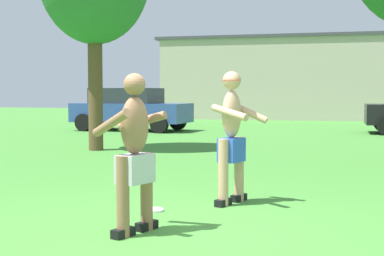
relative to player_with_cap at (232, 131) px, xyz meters
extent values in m
plane|color=#428433|center=(-0.37, -1.77, -0.95)|extent=(80.00, 80.00, 0.00)
cube|color=black|center=(0.06, 0.19, -0.90)|extent=(0.19, 0.28, 0.09)
cylinder|color=tan|center=(0.06, 0.19, -0.52)|extent=(0.13, 0.13, 0.85)
cube|color=black|center=(-0.07, -0.18, -0.90)|extent=(0.19, 0.28, 0.09)
cylinder|color=tan|center=(-0.07, -0.18, -0.52)|extent=(0.13, 0.13, 0.85)
cube|color=blue|center=(-0.01, 0.00, -0.25)|extent=(0.34, 0.39, 0.31)
ellipsoid|color=tan|center=(-0.01, 0.00, 0.21)|extent=(0.32, 0.37, 0.62)
cylinder|color=tan|center=(0.16, 0.17, 0.25)|extent=(0.58, 0.18, 0.31)
cylinder|color=tan|center=(0.01, -0.23, 0.25)|extent=(0.54, 0.41, 0.20)
sphere|color=tan|center=(-0.01, 0.00, 0.65)|extent=(0.24, 0.24, 0.24)
cone|color=red|center=(-0.01, 0.00, 0.71)|extent=(0.32, 0.32, 0.13)
cube|color=black|center=(-0.73, -1.94, -0.90)|extent=(0.19, 0.28, 0.09)
cylinder|color=#936647|center=(-0.73, -1.94, -0.54)|extent=(0.13, 0.13, 0.82)
cube|color=black|center=(-0.60, -1.60, -0.90)|extent=(0.19, 0.28, 0.09)
cylinder|color=#936647|center=(-0.60, -1.60, -0.54)|extent=(0.13, 0.13, 0.82)
cube|color=#B7B7BC|center=(-0.66, -1.77, -0.28)|extent=(0.35, 0.43, 0.29)
ellipsoid|color=#936647|center=(-0.66, -1.77, 0.16)|extent=(0.33, 0.41, 0.59)
cylinder|color=#936647|center=(-0.84, -1.96, 0.19)|extent=(0.52, 0.36, 0.30)
cylinder|color=#936647|center=(-0.67, -1.52, 0.19)|extent=(0.57, 0.16, 0.23)
sphere|color=#936647|center=(-0.66, -1.77, 0.58)|extent=(0.23, 0.23, 0.23)
cylinder|color=white|center=(-0.85, -0.70, -0.94)|extent=(0.28, 0.28, 0.03)
cube|color=#2D478C|center=(-6.21, 12.46, -0.28)|extent=(4.43, 2.15, 0.70)
cube|color=#282D33|center=(-6.41, 12.48, 0.35)|extent=(2.53, 1.78, 0.56)
cylinder|color=black|center=(-4.63, 13.24, -0.63)|extent=(0.66, 0.27, 0.64)
cylinder|color=black|center=(-4.78, 11.44, -0.63)|extent=(0.66, 0.27, 0.64)
cylinder|color=black|center=(-7.63, 13.49, -0.63)|extent=(0.66, 0.27, 0.64)
cylinder|color=black|center=(-7.78, 11.69, -0.63)|extent=(0.66, 0.27, 0.64)
cylinder|color=black|center=(2.80, 14.29, -0.63)|extent=(0.64, 0.23, 0.64)
cube|color=#B2A893|center=(-1.68, 23.85, 1.14)|extent=(12.65, 5.12, 4.18)
cube|color=#3F3F44|center=(-1.68, 23.85, 3.31)|extent=(13.16, 5.32, 0.16)
cylinder|color=brown|center=(-4.52, 5.67, 0.61)|extent=(0.36, 0.36, 3.12)
camera|label=1|loc=(1.37, -7.09, 0.51)|focal=52.48mm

